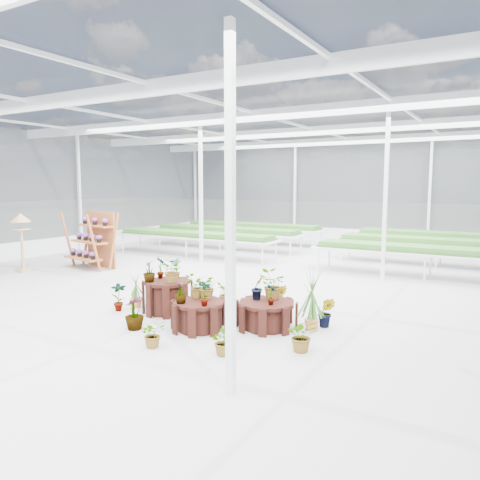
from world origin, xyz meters
The scene contains 10 objects.
ground_plane centered at (0.00, 0.00, 0.00)m, with size 24.00×24.00×0.00m, color gray.
greenhouse_shell centered at (0.00, 0.00, 2.25)m, with size 18.00×24.00×4.50m, color white, non-canonical shape.
steel_frame centered at (0.00, 0.00, 2.25)m, with size 18.00×24.00×4.50m, color silver, non-canonical shape.
nursery_benches centered at (0.00, 7.20, 0.42)m, with size 16.00×7.00×0.84m, color silver, non-canonical shape.
plinth_tall centered at (-0.02, -1.49, 0.33)m, with size 0.98×0.98×0.67m, color black.
plinth_mid centered at (1.18, -2.09, 0.26)m, with size 0.99×0.99×0.52m, color black.
plinth_low centered at (2.18, -1.39, 0.25)m, with size 1.09×1.09×0.49m, color black.
shelf_rack centered at (-5.36, 1.36, 0.88)m, with size 1.66×0.88×1.76m, color brown, non-canonical shape.
bird_table centered at (-6.62, -0.12, 0.88)m, with size 0.42×0.42×1.77m, color #A6825C, non-canonical shape.
nursery_plants centered at (1.28, -1.58, 0.52)m, with size 4.69×3.39×1.34m.
Camera 1 is at (5.91, -8.80, 2.60)m, focal length 35.00 mm.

